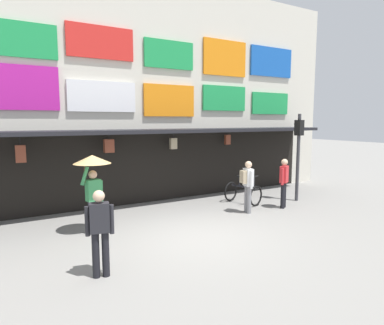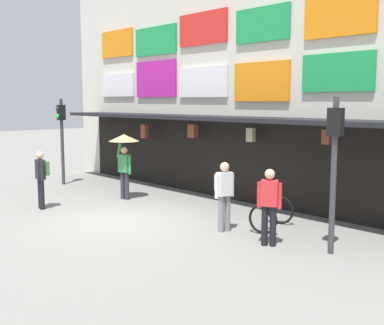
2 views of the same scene
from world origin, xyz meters
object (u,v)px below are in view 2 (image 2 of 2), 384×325
(pedestrian_with_umbrella, at_px, (124,148))
(pedestrian_in_yellow, at_px, (41,175))
(traffic_light_far, at_px, (335,150))
(pedestrian_in_white, at_px, (224,191))
(traffic_light_near, at_px, (61,128))
(pedestrian_in_blue, at_px, (269,203))
(bicycle_parked, at_px, (272,213))

(pedestrian_with_umbrella, height_order, pedestrian_in_yellow, pedestrian_with_umbrella)
(traffic_light_far, distance_m, pedestrian_in_white, 2.93)
(traffic_light_far, relative_size, pedestrian_with_umbrella, 1.54)
(traffic_light_near, bearing_deg, pedestrian_in_blue, -2.87)
(bicycle_parked, bearing_deg, traffic_light_near, -175.98)
(pedestrian_in_white, distance_m, pedestrian_in_yellow, 5.68)
(pedestrian_with_umbrella, distance_m, pedestrian_in_blue, 6.29)
(traffic_light_near, height_order, pedestrian_in_yellow, traffic_light_near)
(traffic_light_far, height_order, pedestrian_in_white, traffic_light_far)
(traffic_light_far, xyz_separation_m, pedestrian_in_yellow, (-7.95, -2.47, -1.16))
(traffic_light_near, bearing_deg, pedestrian_in_white, -2.43)
(pedestrian_with_umbrella, height_order, pedestrian_in_blue, pedestrian_with_umbrella)
(pedestrian_with_umbrella, xyz_separation_m, pedestrian_in_white, (4.76, -0.46, -0.66))
(bicycle_parked, bearing_deg, pedestrian_in_yellow, -152.39)
(bicycle_parked, height_order, pedestrian_in_yellow, pedestrian_in_yellow)
(traffic_light_near, distance_m, pedestrian_in_yellow, 4.32)
(pedestrian_with_umbrella, relative_size, pedestrian_in_yellow, 1.24)
(traffic_light_far, height_order, pedestrian_in_blue, traffic_light_far)
(traffic_light_far, bearing_deg, pedestrian_in_blue, -156.41)
(pedestrian_with_umbrella, bearing_deg, pedestrian_in_yellow, -101.55)
(pedestrian_in_white, height_order, pedestrian_in_yellow, same)
(traffic_light_near, relative_size, pedestrian_with_umbrella, 1.54)
(pedestrian_in_white, bearing_deg, pedestrian_in_blue, -5.45)
(traffic_light_far, distance_m, bicycle_parked, 2.74)
(bicycle_parked, relative_size, pedestrian_in_white, 0.78)
(traffic_light_far, relative_size, pedestrian_in_yellow, 1.90)
(pedestrian_with_umbrella, distance_m, pedestrian_in_yellow, 2.68)
(traffic_light_near, bearing_deg, pedestrian_with_umbrella, 1.43)
(pedestrian_in_white, xyz_separation_m, pedestrian_in_blue, (1.46, -0.14, -0.04))
(pedestrian_in_blue, bearing_deg, traffic_light_near, 177.13)
(pedestrian_in_white, relative_size, pedestrian_in_yellow, 1.00)
(bicycle_parked, xyz_separation_m, pedestrian_with_umbrella, (-5.41, -0.56, 1.25))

